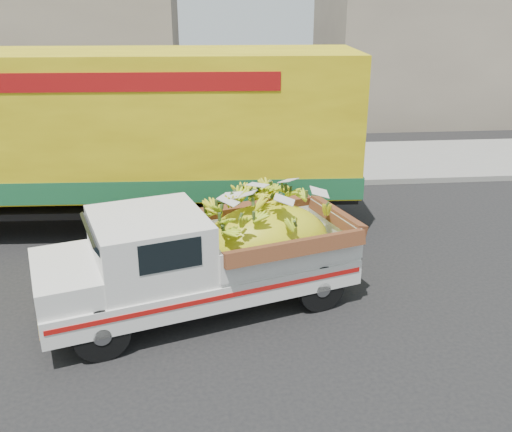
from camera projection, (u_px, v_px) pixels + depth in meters
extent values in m
plane|color=black|center=(88.00, 331.00, 8.80)|extent=(100.00, 100.00, 0.00)
cube|color=gray|center=(134.00, 188.00, 15.07)|extent=(60.00, 0.25, 0.15)
cube|color=gray|center=(141.00, 166.00, 17.02)|extent=(60.00, 4.00, 0.14)
cube|color=gray|center=(493.00, 43.00, 23.60)|extent=(14.00, 6.00, 6.00)
cylinder|color=black|center=(101.00, 333.00, 8.01)|extent=(0.84, 0.47, 0.81)
cylinder|color=black|center=(86.00, 285.00, 9.34)|extent=(0.84, 0.47, 0.81)
cylinder|color=black|center=(320.00, 287.00, 9.28)|extent=(0.84, 0.47, 0.81)
cylinder|color=black|center=(280.00, 250.00, 10.61)|extent=(0.84, 0.47, 0.81)
cube|color=silver|center=(199.00, 276.00, 9.23)|extent=(5.30, 3.22, 0.41)
cube|color=#A50F0C|center=(218.00, 298.00, 8.42)|extent=(4.67, 1.48, 0.07)
cube|color=silver|center=(40.00, 313.00, 8.37)|extent=(0.63, 1.72, 0.15)
cube|color=silver|center=(65.00, 277.00, 8.34)|extent=(1.37, 1.89, 0.38)
cube|color=silver|center=(150.00, 245.00, 8.70)|extent=(2.09, 2.15, 0.96)
cube|color=black|center=(171.00, 256.00, 7.92)|extent=(0.87, 0.28, 0.45)
cube|color=silver|center=(271.00, 237.00, 9.51)|extent=(2.87, 2.46, 0.54)
ellipsoid|color=yellow|center=(265.00, 244.00, 9.52)|extent=(2.54, 2.04, 1.36)
cylinder|color=black|center=(301.00, 216.00, 11.85)|extent=(1.11, 0.37, 1.10)
cylinder|color=black|center=(291.00, 186.00, 13.71)|extent=(1.11, 0.37, 1.10)
cylinder|color=black|center=(244.00, 217.00, 11.79)|extent=(1.11, 0.37, 1.10)
cylinder|color=black|center=(241.00, 187.00, 13.65)|extent=(1.11, 0.37, 1.10)
cube|color=black|center=(83.00, 194.00, 12.47)|extent=(12.03, 1.53, 0.36)
cube|color=gold|center=(74.00, 121.00, 11.89)|extent=(11.86, 3.02, 2.84)
cube|color=#18572F|center=(81.00, 175.00, 12.32)|extent=(11.92, 3.04, 0.45)
cube|color=maroon|center=(51.00, 83.00, 10.37)|extent=(8.39, 0.39, 0.35)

